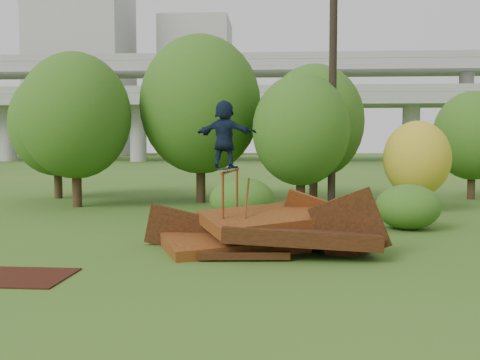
# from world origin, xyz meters

# --- Properties ---
(ground) EXTENTS (240.00, 240.00, 0.00)m
(ground) POSITION_xyz_m (0.00, 0.00, 0.00)
(ground) COLOR #2D5116
(ground) RESTS_ON ground
(scrap_pile) EXTENTS (5.76, 3.15, 1.88)m
(scrap_pile) POSITION_xyz_m (-0.06, 1.34, 0.43)
(scrap_pile) COLOR #40180B
(scrap_pile) RESTS_ON ground
(grind_rail) EXTENTS (0.30, 2.13, 1.85)m
(grind_rail) POSITION_xyz_m (-1.03, 1.96, 1.27)
(grind_rail) COLOR brown
(grind_rail) RESTS_ON ground
(skateboard) EXTENTS (0.27, 0.72, 0.07)m
(skateboard) POSITION_xyz_m (-1.11, 1.27, 1.91)
(skateboard) COLOR black
(skateboard) RESTS_ON grind_rail
(skater) EXTENTS (1.51, 0.82, 1.55)m
(skater) POSITION_xyz_m (-1.11, 1.27, 2.70)
(skater) COLOR #111D34
(skater) RESTS_ON skateboard
(flat_plate) EXTENTS (2.11, 1.54, 0.03)m
(flat_plate) POSITION_xyz_m (-4.83, -1.46, 0.01)
(flat_plate) COLOR black
(flat_plate) RESTS_ON ground
(tree_0) EXTENTS (4.25, 4.25, 6.00)m
(tree_0) POSITION_xyz_m (-7.63, 9.40, 3.55)
(tree_0) COLOR black
(tree_0) RESTS_ON ground
(tree_1) EXTENTS (5.01, 5.01, 6.97)m
(tree_1) POSITION_xyz_m (-3.01, 11.26, 4.08)
(tree_1) COLOR black
(tree_1) RESTS_ON ground
(tree_2) EXTENTS (3.57, 3.57, 5.04)m
(tree_2) POSITION_xyz_m (1.03, 8.79, 2.97)
(tree_2) COLOR black
(tree_2) RESTS_ON ground
(tree_3) EXTENTS (4.17, 4.17, 5.79)m
(tree_3) POSITION_xyz_m (1.73, 11.67, 3.38)
(tree_3) COLOR black
(tree_3) RESTS_ON ground
(tree_4) EXTENTS (2.39, 2.39, 3.30)m
(tree_4) POSITION_xyz_m (5.22, 8.74, 1.92)
(tree_4) COLOR black
(tree_4) RESTS_ON ground
(tree_5) EXTENTS (3.40, 3.40, 4.78)m
(tree_5) POSITION_xyz_m (8.81, 13.22, 2.82)
(tree_5) COLOR black
(tree_5) RESTS_ON ground
(tree_6) EXTENTS (4.11, 4.11, 5.74)m
(tree_6) POSITION_xyz_m (-9.66, 12.51, 3.37)
(tree_6) COLOR black
(tree_6) RESTS_ON ground
(shrub_left) EXTENTS (2.06, 1.90, 1.42)m
(shrub_left) POSITION_xyz_m (-0.96, 5.72, 0.71)
(shrub_left) COLOR #264E14
(shrub_left) RESTS_ON ground
(shrub_right) EXTENTS (1.86, 1.70, 1.32)m
(shrub_right) POSITION_xyz_m (3.91, 4.65, 0.66)
(shrub_right) COLOR #264E14
(shrub_right) RESTS_ON ground
(utility_pole) EXTENTS (1.40, 0.28, 10.05)m
(utility_pole) POSITION_xyz_m (2.14, 8.58, 5.10)
(utility_pole) COLOR black
(utility_pole) RESTS_ON ground
(freeway_overpass) EXTENTS (160.00, 15.00, 13.70)m
(freeway_overpass) POSITION_xyz_m (0.00, 62.92, 10.32)
(freeway_overpass) COLOR gray
(freeway_overpass) RESTS_ON ground
(building_left) EXTENTS (18.00, 16.00, 35.00)m
(building_left) POSITION_xyz_m (-38.00, 95.00, 17.50)
(building_left) COLOR #9E9E99
(building_left) RESTS_ON ground
(building_right) EXTENTS (14.00, 14.00, 28.00)m
(building_right) POSITION_xyz_m (-16.00, 102.00, 14.00)
(building_right) COLOR #9E9E99
(building_right) RESTS_ON ground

